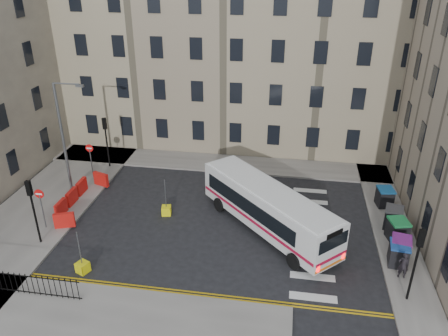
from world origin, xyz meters
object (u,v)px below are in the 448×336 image
(bollard_yellow, at_px, (166,210))
(wheelie_bin_a, at_px, (399,254))
(streetlamp, at_px, (63,138))
(wheelie_bin_b, at_px, (400,249))
(bus, at_px, (268,207))
(wheelie_bin_d, at_px, (393,218))
(wheelie_bin_e, at_px, (385,197))
(wheelie_bin_c, at_px, (397,230))
(bollard_chevron, at_px, (83,267))
(pedestrian, at_px, (403,265))

(bollard_yellow, bearing_deg, wheelie_bin_a, -12.46)
(wheelie_bin_a, bearing_deg, streetlamp, 174.18)
(wheelie_bin_b, relative_size, bollard_yellow, 2.31)
(streetlamp, distance_m, bus, 14.66)
(wheelie_bin_d, height_order, wheelie_bin_e, wheelie_bin_d)
(wheelie_bin_d, bearing_deg, streetlamp, -168.57)
(streetlamp, relative_size, wheelie_bin_d, 5.65)
(wheelie_bin_c, xyz_separation_m, bollard_yellow, (-14.48, 0.73, -0.53))
(wheelie_bin_c, distance_m, wheelie_bin_d, 1.37)
(bollard_chevron, bearing_deg, bus, 30.63)
(pedestrian, height_order, bollard_yellow, pedestrian)
(bus, height_order, wheelie_bin_b, bus)
(wheelie_bin_c, distance_m, bollard_chevron, 18.26)
(bollard_chevron, bearing_deg, bollard_yellow, 65.78)
(bus, relative_size, wheelie_bin_d, 6.42)
(wheelie_bin_b, bearing_deg, streetlamp, -179.36)
(wheelie_bin_b, relative_size, bollard_chevron, 2.31)
(streetlamp, relative_size, bollard_yellow, 13.57)
(wheelie_bin_a, height_order, wheelie_bin_d, wheelie_bin_d)
(pedestrian, bearing_deg, wheelie_bin_d, -92.79)
(streetlamp, relative_size, wheelie_bin_e, 6.23)
(wheelie_bin_b, distance_m, wheelie_bin_e, 5.90)
(wheelie_bin_b, distance_m, bollard_chevron, 17.58)
(wheelie_bin_c, height_order, wheelie_bin_d, wheelie_bin_d)
(wheelie_bin_b, bearing_deg, wheelie_bin_a, -98.48)
(streetlamp, xyz_separation_m, wheelie_bin_a, (21.61, -4.73, -3.52))
(bus, xyz_separation_m, bollard_yellow, (-6.71, 0.72, -1.36))
(streetlamp, bearing_deg, pedestrian, -15.14)
(streetlamp, xyz_separation_m, wheelie_bin_b, (21.80, -4.22, -3.52))
(bus, relative_size, wheelie_bin_a, 7.02)
(wheelie_bin_a, bearing_deg, bus, 168.51)
(wheelie_bin_e, bearing_deg, pedestrian, -100.77)
(bus, relative_size, pedestrian, 5.98)
(wheelie_bin_c, height_order, bollard_yellow, wheelie_bin_c)
(wheelie_bin_a, relative_size, bollard_yellow, 2.20)
(streetlamp, distance_m, bollard_yellow, 8.68)
(wheelie_bin_b, xyz_separation_m, bollard_chevron, (-17.16, -3.78, -0.52))
(streetlamp, height_order, bollard_yellow, streetlamp)
(wheelie_bin_b, bearing_deg, wheelie_bin_e, 100.57)
(bus, bearing_deg, wheelie_bin_a, -61.95)
(bus, bearing_deg, wheelie_bin_e, -16.41)
(bus, relative_size, bollard_yellow, 15.42)
(streetlamp, bearing_deg, wheelie_bin_c, -6.08)
(wheelie_bin_b, distance_m, pedestrian, 1.65)
(bus, distance_m, wheelie_bin_b, 7.86)
(wheelie_bin_c, distance_m, pedestrian, 3.53)
(wheelie_bin_e, bearing_deg, wheelie_bin_a, -101.27)
(wheelie_bin_e, relative_size, bollard_yellow, 2.18)
(wheelie_bin_c, bearing_deg, wheelie_bin_e, 78.20)
(bollard_yellow, bearing_deg, wheelie_bin_e, 12.87)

